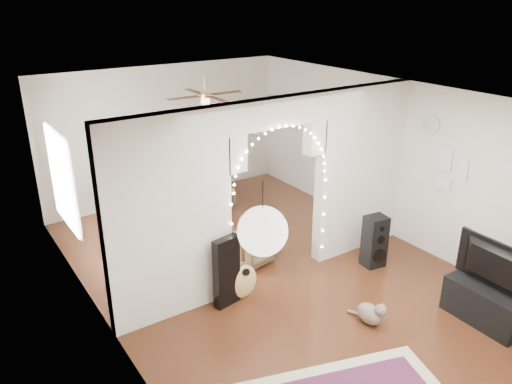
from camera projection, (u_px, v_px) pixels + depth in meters
floor at (275, 274)px, 7.57m from camera, size 7.50×7.50×0.00m
ceiling at (277, 97)px, 6.56m from camera, size 5.00×7.50×0.02m
wall_back at (165, 134)px, 9.94m from camera, size 5.00×0.02×2.70m
wall_left at (101, 237)px, 5.76m from camera, size 0.02×7.50×2.70m
wall_right at (396, 161)px, 8.36m from camera, size 0.02×7.50×2.70m
divider_wall at (276, 187)px, 7.03m from camera, size 5.00×0.20×2.70m
fairy_lights at (282, 181)px, 6.89m from camera, size 1.64×0.04×1.60m
window at (62, 179)px, 7.11m from camera, size 0.04×1.20×1.40m
wall_clock at (431, 125)px, 7.61m from camera, size 0.03×0.31×0.31m
picture_frames at (448, 169)px, 7.52m from camera, size 0.02×0.50×0.70m
paper_lantern at (263, 231)px, 3.89m from camera, size 0.40×0.40×0.40m
ceiling_fan at (205, 95)px, 8.20m from camera, size 1.10×1.10×0.30m
guitar_case at (227, 272)px, 6.67m from camera, size 0.40×0.20×1.01m
acoustic_guitar at (243, 269)px, 6.83m from camera, size 0.45×0.30×1.06m
tabby_cat at (371, 313)px, 6.40m from camera, size 0.31×0.56×0.37m
floor_speaker at (375, 241)px, 7.68m from camera, size 0.36×0.33×0.83m
media_console at (484, 305)px, 6.40m from camera, size 0.42×1.01×0.50m
tv at (491, 267)px, 6.19m from camera, size 0.17×1.08×0.62m
bookcase at (170, 168)px, 9.97m from camera, size 1.42×0.59×1.42m
dining_table at (192, 171)px, 9.90m from camera, size 1.25×0.87×0.76m
flower_vase at (191, 163)px, 9.84m from camera, size 0.19×0.19×0.19m
dining_chair_left at (252, 248)px, 7.80m from camera, size 0.65×0.67×0.52m
dining_chair_right at (217, 199)px, 9.66m from camera, size 0.63×0.64×0.50m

